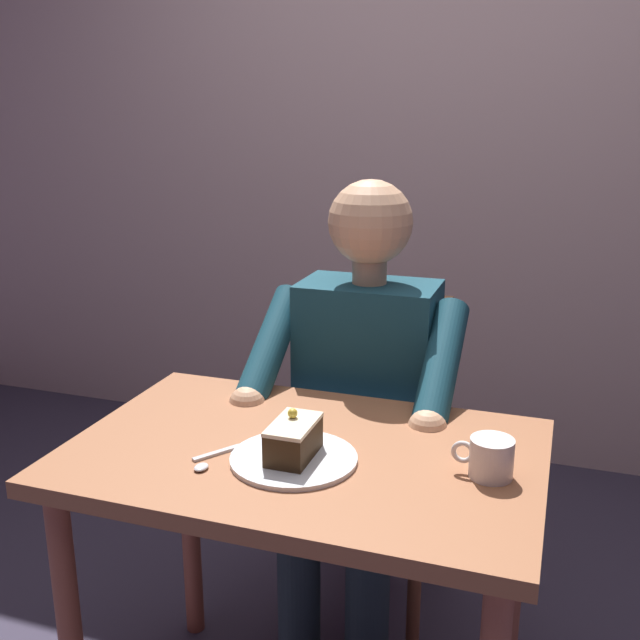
# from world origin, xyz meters

# --- Properties ---
(cafe_rear_panel) EXTENTS (6.40, 0.12, 3.00)m
(cafe_rear_panel) POSITION_xyz_m (0.00, -1.70, 1.50)
(cafe_rear_panel) COLOR beige
(cafe_rear_panel) RESTS_ON ground
(dining_table) EXTENTS (0.97, 0.63, 0.75)m
(dining_table) POSITION_xyz_m (0.00, 0.00, 0.64)
(dining_table) COLOR #965B3A
(dining_table) RESTS_ON ground
(chair) EXTENTS (0.42, 0.42, 0.91)m
(chair) POSITION_xyz_m (0.00, -0.60, 0.51)
(chair) COLOR #935936
(chair) RESTS_ON ground
(seated_person) EXTENTS (0.53, 0.58, 1.25)m
(seated_person) POSITION_xyz_m (0.00, -0.42, 0.66)
(seated_person) COLOR #174352
(seated_person) RESTS_ON ground
(dessert_plate) EXTENTS (0.26, 0.26, 0.01)m
(dessert_plate) POSITION_xyz_m (-0.00, 0.06, 0.75)
(dessert_plate) COLOR white
(dessert_plate) RESTS_ON dining_table
(cake_slice) EXTENTS (0.08, 0.14, 0.09)m
(cake_slice) POSITION_xyz_m (-0.00, 0.06, 0.79)
(cake_slice) COLOR #352311
(cake_slice) RESTS_ON dessert_plate
(coffee_cup) EXTENTS (0.12, 0.08, 0.08)m
(coffee_cup) POSITION_xyz_m (-0.38, -0.00, 0.79)
(coffee_cup) COLOR silver
(coffee_cup) RESTS_ON dining_table
(dessert_spoon) EXTENTS (0.07, 0.14, 0.01)m
(dessert_spoon) POSITION_xyz_m (0.16, 0.12, 0.75)
(dessert_spoon) COLOR silver
(dessert_spoon) RESTS_ON dining_table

